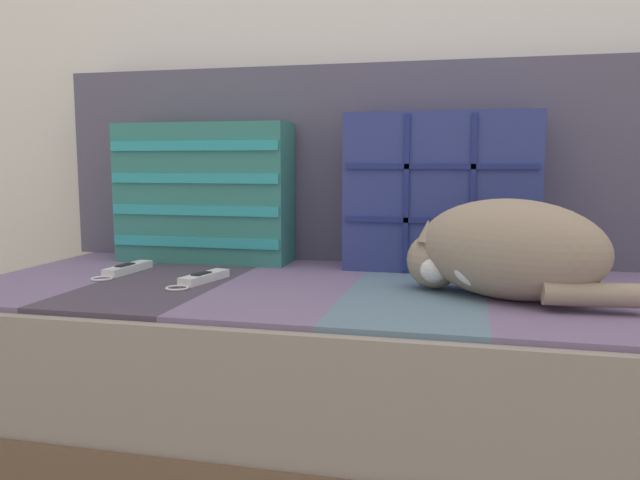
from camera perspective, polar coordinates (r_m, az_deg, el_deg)
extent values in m
cube|color=brown|center=(1.45, 8.76, -17.21)|extent=(2.04, 0.83, 0.20)
cube|color=gray|center=(1.37, 8.93, -9.12)|extent=(1.99, 0.81, 0.23)
cube|color=slate|center=(1.61, -21.54, -2.81)|extent=(0.27, 0.73, 0.01)
cube|color=#423847|center=(1.47, -12.77, -3.38)|extent=(0.27, 0.73, 0.01)
cube|color=slate|center=(1.38, -2.47, -3.94)|extent=(0.27, 0.73, 0.01)
cube|color=slate|center=(1.33, 8.97, -4.42)|extent=(0.27, 0.73, 0.01)
cube|color=slate|center=(1.34, 20.76, -4.73)|extent=(0.27, 0.73, 0.01)
cube|color=#514C60|center=(1.66, 10.11, 6.83)|extent=(1.99, 0.14, 0.51)
cube|color=navy|center=(1.52, 10.95, 4.30)|extent=(0.45, 0.13, 0.38)
cube|color=navy|center=(1.45, 10.77, 1.74)|extent=(0.43, 0.01, 0.01)
cube|color=navy|center=(1.46, 7.89, 4.24)|extent=(0.01, 0.01, 0.36)
cube|color=navy|center=(1.45, 10.89, 6.62)|extent=(0.43, 0.01, 0.01)
cube|color=navy|center=(1.45, 13.78, 4.09)|extent=(0.01, 0.01, 0.36)
cube|color=#337A70|center=(1.66, -10.54, 4.24)|extent=(0.46, 0.13, 0.36)
cube|color=teal|center=(1.61, -11.42, -0.20)|extent=(0.45, 0.01, 0.03)
cube|color=teal|center=(1.60, -11.49, 2.67)|extent=(0.45, 0.01, 0.03)
cube|color=teal|center=(1.60, -11.56, 5.56)|extent=(0.45, 0.01, 0.03)
cube|color=teal|center=(1.60, -11.63, 8.46)|extent=(0.45, 0.01, 0.03)
ellipsoid|color=gray|center=(1.23, 16.94, -0.82)|extent=(0.41, 0.31, 0.19)
sphere|color=gray|center=(1.30, 10.43, -1.84)|extent=(0.11, 0.11, 0.11)
sphere|color=white|center=(1.27, 10.35, -2.44)|extent=(0.06, 0.06, 0.06)
ellipsoid|color=white|center=(1.21, 14.61, -2.28)|extent=(0.11, 0.04, 0.09)
cylinder|color=gray|center=(1.17, 23.66, -4.59)|extent=(0.17, 0.06, 0.04)
cone|color=gray|center=(1.26, 9.85, 0.86)|extent=(0.04, 0.04, 0.04)
cone|color=gray|center=(1.32, 11.11, 1.09)|extent=(0.04, 0.04, 0.04)
cube|color=white|center=(1.55, -17.14, -2.50)|extent=(0.05, 0.16, 0.02)
cube|color=black|center=(1.54, -17.40, -2.18)|extent=(0.02, 0.06, 0.00)
cube|color=black|center=(1.61, -15.66, -2.10)|extent=(0.03, 0.01, 0.02)
torus|color=silver|center=(1.47, -19.32, -3.35)|extent=(0.05, 0.05, 0.01)
cube|color=white|center=(1.39, -10.53, -3.39)|extent=(0.07, 0.15, 0.02)
cube|color=black|center=(1.38, -10.80, -3.03)|extent=(0.03, 0.05, 0.00)
cube|color=black|center=(1.44, -8.94, -2.96)|extent=(0.03, 0.01, 0.02)
torus|color=silver|center=(1.32, -12.92, -4.30)|extent=(0.06, 0.06, 0.01)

